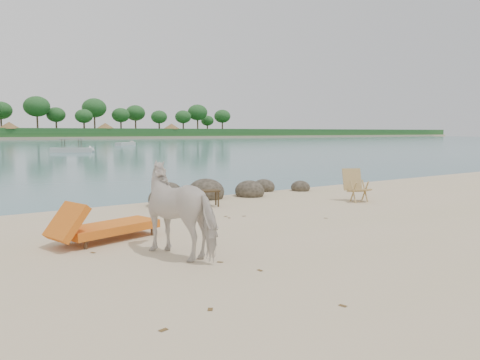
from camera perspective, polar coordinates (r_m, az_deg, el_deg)
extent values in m
ellipsoid|color=#2F291F|center=(13.28, -8.92, -2.50)|extent=(1.02, 1.12, 0.76)
ellipsoid|color=#2F291F|center=(14.69, -4.16, -1.57)|extent=(1.12, 1.23, 0.84)
ellipsoid|color=#2F291F|center=(15.13, 1.18, -1.47)|extent=(0.92, 1.02, 0.69)
ellipsoid|color=#2F291F|center=(16.48, 2.91, -0.97)|extent=(0.75, 0.83, 0.57)
ellipsoid|color=#2F291F|center=(16.66, 7.38, -1.01)|extent=(0.64, 0.71, 0.48)
ellipsoid|color=#2F291F|center=(15.19, -8.69, -1.56)|extent=(0.84, 0.92, 0.63)
ellipsoid|color=#2F291F|center=(16.13, -3.90, -1.25)|extent=(0.56, 0.61, 0.42)
imported|color=silver|center=(7.98, -6.89, -3.67)|extent=(1.32, 2.01, 1.56)
plane|color=brown|center=(11.31, -1.32, -4.79)|extent=(0.12, 0.12, 0.00)
plane|color=brown|center=(5.92, 12.43, -14.99)|extent=(0.12, 0.12, 0.00)
plane|color=brown|center=(7.15, 2.44, -11.17)|extent=(0.10, 0.10, 0.00)
plane|color=brown|center=(11.55, 0.49, -4.56)|extent=(0.10, 0.10, 0.00)
plane|color=brown|center=(8.61, -3.09, -8.20)|extent=(0.14, 0.14, 0.00)
plane|color=brown|center=(5.69, -3.65, -15.72)|extent=(0.14, 0.14, 0.00)
plane|color=brown|center=(5.22, -9.32, -17.87)|extent=(0.12, 0.12, 0.00)
plane|color=brown|center=(11.47, 10.41, -4.74)|extent=(0.13, 0.13, 0.00)
plane|color=brown|center=(11.74, -8.19, -4.45)|extent=(0.14, 0.14, 0.00)
plane|color=brown|center=(7.58, -2.44, -10.16)|extent=(0.14, 0.14, 0.00)
plane|color=brown|center=(8.52, -17.47, -8.63)|extent=(0.13, 0.13, 0.00)
plane|color=brown|center=(11.51, -1.76, -4.60)|extent=(0.13, 0.13, 0.00)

